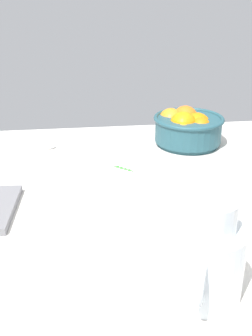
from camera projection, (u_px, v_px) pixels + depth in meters
The scene contains 5 objects.
ground_plane at pixel (122, 200), 100.53cm from camera, with size 119.82×102.05×3.00cm, color silver.
fruit_bowl at pixel (187, 127), 128.79cm from camera, with size 21.60×21.60×11.14cm.
juice_pitcher at pixel (206, 260), 65.93cm from camera, with size 12.17×16.19×18.19cm.
spoon at pixel (37, 149), 125.54cm from camera, with size 16.87×7.14×1.00cm.
herb_sprig_1 at pixel (123, 168), 113.64cm from camera, with size 5.14×4.45×0.92cm.
Camera 1 is at (-9.77, -87.71, 47.29)cm, focal length 44.43 mm.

